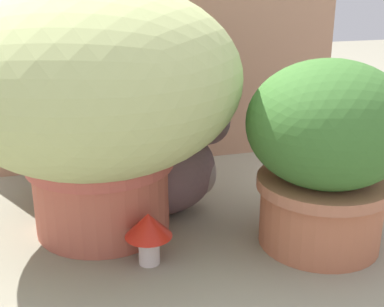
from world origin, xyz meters
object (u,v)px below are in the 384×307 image
(cat, at_px, (169,166))
(mushroom_ornament_red, at_px, (149,230))
(grass_planter, at_px, (96,90))
(leafy_planter, at_px, (326,149))

(cat, relative_size, mushroom_ornament_red, 3.38)
(grass_planter, height_order, mushroom_ornament_red, grass_planter)
(grass_planter, relative_size, leafy_planter, 1.56)
(mushroom_ornament_red, bearing_deg, leafy_planter, -2.78)
(cat, bearing_deg, leafy_planter, -40.56)
(grass_planter, height_order, cat, grass_planter)
(leafy_planter, distance_m, cat, 0.38)
(grass_planter, bearing_deg, cat, 11.31)
(grass_planter, distance_m, cat, 0.26)
(cat, distance_m, mushroom_ornament_red, 0.24)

